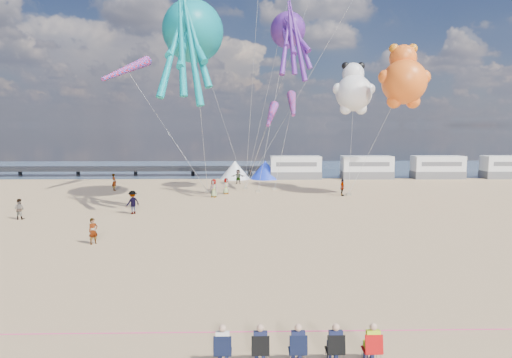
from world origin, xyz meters
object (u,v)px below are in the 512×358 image
object	(u,v)px
beachgoer_5	(114,182)
beachgoer_6	(214,188)
tent_white	(235,170)
beachgoer_4	(238,177)
beachgoer_3	(342,188)
sandbag_c	(349,194)
sandbag_e	(245,188)
kite_teddy_orange	(404,82)
kite_octopus_purple	(288,30)
windsock_mid	(292,104)
motorhome_0	(295,167)
beachgoer_2	(133,202)
beachgoer_0	(226,186)
sandbag_b	(258,191)
spectator_row	(298,343)
windsock_left	(126,69)
windsock_right	(271,115)
tent_blue	(265,170)
motorhome_3	(508,167)
beachgoer_7	(19,209)
motorhome_1	(367,167)
motorhome_2	(438,167)
standing_person	(93,231)
kite_octopus_teal	(193,32)
sandbag_a	(208,192)
sandbag_d	(274,189)

from	to	relation	value
beachgoer_5	beachgoer_6	size ratio (longest dim) A/B	1.03
tent_white	beachgoer_4	distance (m)	5.28
beachgoer_3	sandbag_c	xyz separation A→B (m)	(0.70, 0.20, -0.72)
sandbag_e	kite_teddy_orange	xyz separation A→B (m)	(15.02, -6.75, 11.00)
kite_octopus_purple	windsock_mid	world-z (taller)	kite_octopus_purple
motorhome_0	tent_white	distance (m)	8.01
beachgoer_2	beachgoer_5	bearing A→B (deg)	-116.83
beachgoer_0	beachgoer_6	world-z (taller)	beachgoer_6
beachgoer_5	sandbag_b	xyz separation A→B (m)	(15.53, -1.62, -0.82)
spectator_row	windsock_left	size ratio (longest dim) A/B	0.77
beachgoer_6	windsock_right	xyz separation A→B (m)	(5.60, -0.56, 7.12)
beachgoer_0	sandbag_b	size ratio (longest dim) A/B	3.28
tent_blue	spectator_row	size ratio (longest dim) A/B	0.66
motorhome_3	beachgoer_7	xyz separation A→B (m)	(-52.12, -25.72, -0.72)
motorhome_1	beachgoer_2	world-z (taller)	motorhome_1
beachgoer_4	spectator_row	bearing A→B (deg)	-78.43
spectator_row	windsock_left	distance (m)	40.35
motorhome_1	beachgoer_7	distance (m)	41.94
beachgoer_7	windsock_mid	bearing A→B (deg)	-140.93
beachgoer_4	windsock_left	size ratio (longest dim) A/B	0.22
sandbag_b	beachgoer_3	bearing A→B (deg)	-17.03
motorhome_2	sandbag_c	xyz separation A→B (m)	(-15.19, -14.63, -1.39)
beachgoer_5	spectator_row	bearing A→B (deg)	163.16
motorhome_3	standing_person	distance (m)	55.20
tent_white	spectator_row	world-z (taller)	tent_white
sandbag_c	beachgoer_6	bearing A→B (deg)	-176.61
beachgoer_2	kite_octopus_teal	world-z (taller)	kite_octopus_teal
motorhome_1	sandbag_e	bearing A→B (deg)	-148.98
beachgoer_5	kite_octopus_teal	world-z (taller)	kite_octopus_teal
tent_white	kite_octopus_teal	distance (m)	23.27
sandbag_a	beachgoer_0	bearing A→B (deg)	-16.75
beachgoer_5	sandbag_b	bearing A→B (deg)	-136.14
beachgoer_0	standing_person	bearing A→B (deg)	-168.50
sandbag_d	kite_octopus_purple	size ratio (longest dim) A/B	0.05
tent_white	beachgoer_0	xyz separation A→B (m)	(-0.62, -13.22, -0.38)
sandbag_b	sandbag_e	world-z (taller)	same
sandbag_a	windsock_right	xyz separation A→B (m)	(6.42, -3.35, 7.91)
beachgoer_3	windsock_right	distance (m)	10.27
beachgoer_0	sandbag_e	distance (m)	4.12
beachgoer_7	beachgoer_0	bearing A→B (deg)	-134.41
motorhome_3	motorhome_2	bearing A→B (deg)	180.00
beachgoer_5	windsock_mid	bearing A→B (deg)	-132.13
motorhome_3	tent_white	xyz separation A→B (m)	(-36.50, 0.00, -0.30)
standing_person	beachgoer_2	distance (m)	9.29
beachgoer_4	beachgoer_5	size ratio (longest dim) A/B	0.95
tent_blue	kite_octopus_purple	size ratio (longest dim) A/B	0.42
motorhome_0	sandbag_e	xyz separation A→B (m)	(-6.61, -9.69, -1.39)
motorhome_1	beachgoer_6	world-z (taller)	motorhome_1
tent_white	sandbag_d	xyz separation A→B (m)	(4.58, -10.34, -1.09)
windsock_mid	beachgoer_6	bearing A→B (deg)	-150.04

